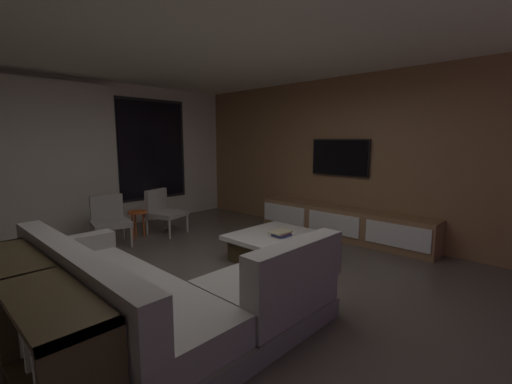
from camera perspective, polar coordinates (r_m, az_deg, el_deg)
floor at (r=3.93m, az=-6.45°, el=-16.06°), size 9.20×9.20×0.00m
back_wall_with_window at (r=6.76m, az=-27.22°, el=5.16°), size 6.60×0.30×2.70m
media_wall at (r=6.01m, az=16.42°, el=5.51°), size 0.12×7.80×2.70m
ceiling at (r=3.73m, az=-7.22°, el=25.08°), size 8.20×8.20×0.00m
sectional_couch at (r=3.20m, az=-15.95°, el=-16.61°), size 1.98×2.50×0.82m
coffee_table at (r=4.75m, az=3.86°, el=-9.18°), size 1.16×1.16×0.36m
book_stack_on_coffee_table at (r=4.65m, az=4.23°, el=-6.90°), size 0.27×0.21×0.07m
accent_chair_near_window at (r=6.25m, az=-15.27°, el=-2.79°), size 0.69×0.70×0.78m
accent_chair_by_curtain at (r=5.85m, az=-23.33°, el=-3.98°), size 0.64×0.66×0.78m
side_stool at (r=6.09m, az=-19.20°, el=-3.85°), size 0.32×0.32×0.46m
media_console at (r=5.94m, az=14.23°, el=-5.15°), size 0.46×3.10×0.52m
mounted_tv at (r=6.04m, az=13.83°, el=5.63°), size 0.05×1.07×0.62m
console_table_behind_couch at (r=2.97m, az=-33.51°, el=-17.08°), size 0.40×2.10×0.74m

